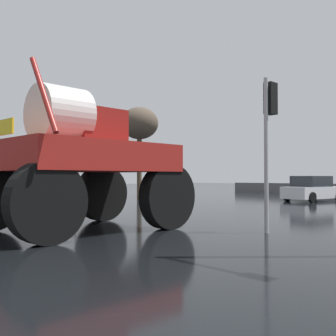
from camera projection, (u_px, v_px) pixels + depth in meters
name	position (u px, v px, depth m)	size (l,w,h in m)	color
ground_plane	(264.00, 209.00, 18.40)	(120.00, 120.00, 0.00)	black
oversize_sprayer	(79.00, 160.00, 11.03)	(4.31, 5.66, 4.18)	black
sedan_ahead	(312.00, 189.00, 24.30)	(2.23, 4.26, 1.52)	silver
traffic_signal_near_left	(79.00, 148.00, 17.71)	(0.24, 0.54, 3.73)	#A8AAAF
traffic_signal_near_right	(269.00, 120.00, 10.61)	(0.24, 0.54, 4.05)	#A8AAAF
bare_tree_left	(139.00, 125.00, 27.64)	(2.59, 2.59, 6.25)	#473828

